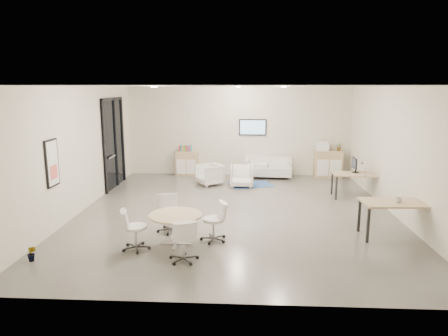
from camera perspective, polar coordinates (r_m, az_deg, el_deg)
room_shell at (r=10.05m, az=1.71°, el=2.48°), size 9.60×10.60×4.80m
glass_door at (r=13.22m, az=-15.46°, el=3.82°), size 0.09×1.90×2.85m
artwork at (r=9.46m, az=-23.35°, el=0.63°), size 0.05×0.54×1.04m
wall_tv at (r=14.46m, az=4.12°, el=5.82°), size 0.98×0.06×0.58m
ceiling_spots at (r=10.77m, az=0.78°, el=11.53°), size 3.14×4.14×0.03m
sideboard_left at (r=14.61m, az=-5.34°, el=0.66°), size 0.79×0.41×0.88m
sideboard_right at (r=14.73m, az=14.62°, el=0.58°), size 0.96×0.47×0.96m
books at (r=14.52m, az=-5.53°, el=2.81°), size 0.46×0.14×0.22m
printer at (r=14.58m, az=13.83°, el=3.04°), size 0.50×0.43×0.32m
loveseat at (r=14.32m, az=6.32°, el=-0.01°), size 1.70×0.95×0.61m
blue_rug at (r=13.23m, az=3.84°, el=-2.38°), size 1.57×1.26×0.01m
armchair_left at (r=13.14m, az=-2.06°, el=-0.79°), size 0.98×1.00×0.76m
armchair_right at (r=12.90m, az=2.55°, el=-1.04°), size 0.73×0.68×0.75m
desk_rear at (r=12.20m, az=18.43°, el=-1.09°), size 1.41×0.79×0.71m
desk_front at (r=9.25m, az=23.68°, el=-4.91°), size 1.57×0.86×0.80m
monitor at (r=12.27m, az=18.16°, el=0.47°), size 0.20×0.50×0.44m
round_table at (r=8.20m, az=-6.96°, el=-7.16°), size 1.07×1.07×0.65m
meeting_chairs at (r=8.25m, az=-6.94°, el=-8.17°), size 2.25×2.25×0.82m
plant_cabinet at (r=14.68m, az=16.15°, el=2.81°), size 0.33×0.35×0.22m
plant_floor at (r=8.38m, az=-25.71°, el=-11.47°), size 0.18×0.31×0.14m
cup at (r=9.16m, az=23.66°, el=-4.13°), size 0.14×0.12×0.13m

